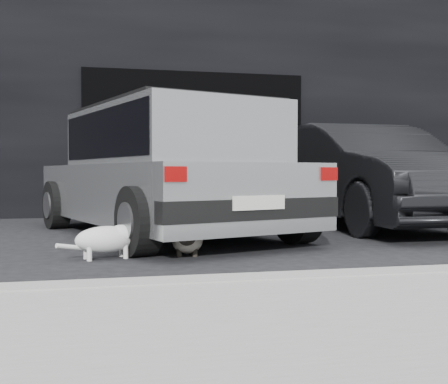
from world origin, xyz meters
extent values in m
plane|color=black|center=(0.00, 0.00, 0.00)|extent=(80.00, 80.00, 0.00)
cube|color=black|center=(1.00, 6.00, 2.50)|extent=(34.00, 4.00, 5.00)
cube|color=black|center=(1.00, 3.99, 1.30)|extent=(4.00, 0.10, 2.60)
cube|color=#989792|center=(1.00, -2.60, 0.06)|extent=(18.00, 0.25, 0.12)
cube|color=#A5A9AA|center=(0.05, 0.96, 0.54)|extent=(3.14, 4.67, 0.68)
cube|color=#A5A9AA|center=(0.12, 0.76, 1.22)|extent=(2.48, 3.24, 0.68)
cube|color=black|center=(0.12, 0.76, 1.22)|extent=(2.46, 3.14, 0.55)
cube|color=black|center=(0.68, -1.00, 0.44)|extent=(1.90, 0.76, 0.20)
cube|color=black|center=(-0.59, 2.93, 0.44)|extent=(1.90, 0.76, 0.20)
cube|color=silver|center=(0.71, -1.09, 0.51)|extent=(0.55, 0.19, 0.13)
cube|color=#8C0707|center=(-0.10, -1.35, 0.77)|extent=(0.20, 0.09, 0.13)
cube|color=#8C0707|center=(1.52, -0.83, 0.77)|extent=(0.20, 0.09, 0.13)
cube|color=black|center=(0.12, 0.76, 1.58)|extent=(2.40, 2.97, 0.03)
cylinder|color=black|center=(-0.37, -0.79, 0.33)|extent=(0.43, 0.70, 0.66)
cylinder|color=slate|center=(-0.49, -0.83, 0.33)|extent=(0.13, 0.35, 0.36)
cylinder|color=black|center=(1.41, -0.21, 0.33)|extent=(0.43, 0.70, 0.66)
cylinder|color=slate|center=(1.54, -0.17, 0.33)|extent=(0.13, 0.35, 0.36)
cylinder|color=black|center=(-1.30, 2.09, 0.33)|extent=(0.43, 0.70, 0.66)
cylinder|color=slate|center=(-1.43, 2.05, 0.33)|extent=(0.13, 0.35, 0.36)
cylinder|color=black|center=(0.48, 2.67, 0.33)|extent=(0.43, 0.70, 0.66)
cylinder|color=slate|center=(0.61, 2.71, 0.33)|extent=(0.13, 0.35, 0.36)
imported|color=black|center=(3.02, 1.41, 0.75)|extent=(1.68, 4.56, 1.49)
ellipsoid|color=beige|center=(0.10, -0.74, 0.13)|extent=(0.39, 0.63, 0.23)
ellipsoid|color=beige|center=(0.07, -0.88, 0.15)|extent=(0.30, 0.30, 0.22)
ellipsoid|color=black|center=(0.05, -1.04, 0.20)|extent=(0.19, 0.17, 0.15)
sphere|color=black|center=(0.04, -1.10, 0.19)|extent=(0.07, 0.07, 0.07)
cone|color=black|center=(0.09, -1.03, 0.26)|extent=(0.06, 0.08, 0.08)
cone|color=black|center=(0.01, -1.01, 0.26)|extent=(0.06, 0.08, 0.08)
cylinder|color=black|center=(0.14, -0.92, 0.04)|extent=(0.05, 0.05, 0.07)
cylinder|color=black|center=(0.00, -0.90, 0.04)|extent=(0.05, 0.05, 0.07)
cylinder|color=black|center=(0.20, -0.58, 0.04)|extent=(0.05, 0.05, 0.07)
cylinder|color=black|center=(0.06, -0.55, 0.04)|extent=(0.05, 0.05, 0.07)
cylinder|color=black|center=(0.16, -0.42, 0.09)|extent=(0.10, 0.33, 0.10)
ellipsoid|color=silver|center=(-0.67, -0.87, 0.18)|extent=(0.61, 0.40, 0.24)
ellipsoid|color=silver|center=(-0.53, -0.84, 0.20)|extent=(0.29, 0.29, 0.20)
ellipsoid|color=white|center=(-0.39, -0.80, 0.29)|extent=(0.17, 0.18, 0.14)
sphere|color=white|center=(-0.33, -0.79, 0.28)|extent=(0.06, 0.06, 0.06)
cone|color=white|center=(-0.42, -0.77, 0.35)|extent=(0.08, 0.06, 0.07)
cone|color=white|center=(-0.40, -0.85, 0.35)|extent=(0.08, 0.06, 0.07)
cylinder|color=white|center=(-0.52, -0.76, 0.07)|extent=(0.05, 0.05, 0.14)
cylinder|color=white|center=(-0.49, -0.90, 0.07)|extent=(0.05, 0.05, 0.14)
cylinder|color=white|center=(-0.85, -0.84, 0.07)|extent=(0.05, 0.05, 0.14)
cylinder|color=white|center=(-0.81, -0.97, 0.07)|extent=(0.05, 0.05, 0.14)
cylinder|color=white|center=(-0.97, -0.94, 0.12)|extent=(0.28, 0.20, 0.09)
ellipsoid|color=gray|center=(-0.76, -0.92, 0.20)|extent=(0.23, 0.19, 0.10)
camera|label=1|loc=(-0.74, -6.05, 0.78)|focal=45.00mm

